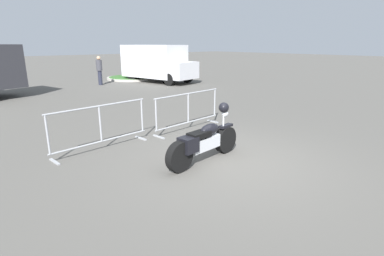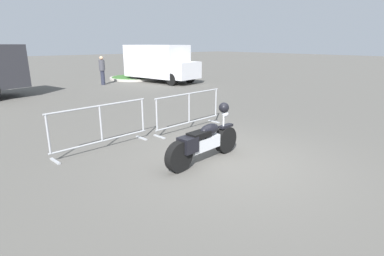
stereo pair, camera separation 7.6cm
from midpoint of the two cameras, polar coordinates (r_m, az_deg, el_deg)
ground_plane at (r=6.49m, az=7.50°, el=-6.37°), size 120.00×120.00×0.00m
motorcycle at (r=6.33m, az=2.68°, el=-2.49°), size 2.10×0.42×1.19m
crowd_barrier_near at (r=7.32m, az=-16.64°, el=0.28°), size 2.49×0.65×1.07m
crowd_barrier_far at (r=8.69m, az=-0.30°, el=3.37°), size 2.49×0.65×1.07m
delivery_van at (r=19.70m, az=-6.18°, el=12.34°), size 2.88×5.28×2.31m
pedestrian at (r=18.94m, az=-16.63°, el=10.66°), size 0.39×0.39×1.69m
planter_island at (r=21.81m, az=-10.75°, el=9.97°), size 3.67×3.67×1.08m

